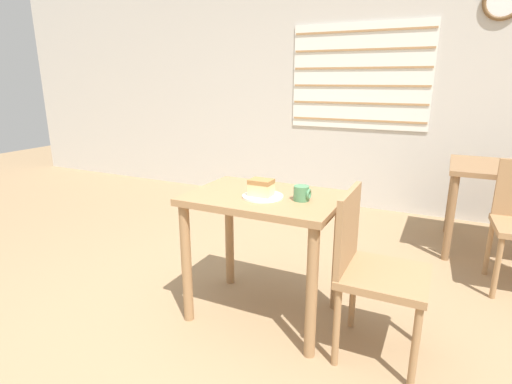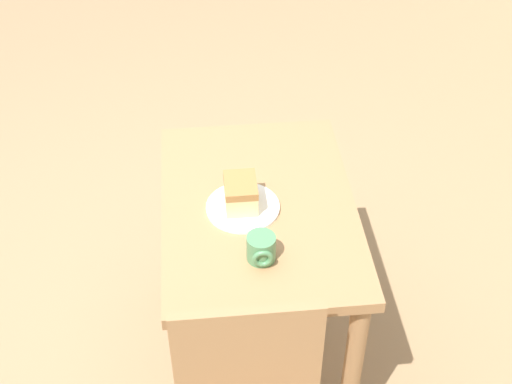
{
  "view_description": "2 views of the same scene",
  "coord_description": "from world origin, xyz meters",
  "px_view_note": "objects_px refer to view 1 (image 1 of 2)",
  "views": [
    {
      "loc": [
        1.01,
        -1.49,
        1.42
      ],
      "look_at": [
        0.09,
        0.43,
        0.82
      ],
      "focal_mm": 28.0,
      "sensor_mm": 36.0,
      "label": 1
    },
    {
      "loc": [
        1.76,
        0.35,
        2.3
      ],
      "look_at": [
        0.12,
        0.52,
        0.86
      ],
      "focal_mm": 50.0,
      "sensor_mm": 36.0,
      "label": 2
    }
  ],
  "objects_px": {
    "dining_table_near": "(264,219)",
    "coffee_mug": "(302,193)",
    "plate": "(263,196)",
    "chair_near_window": "(371,266)",
    "cake_slice": "(261,187)"
  },
  "relations": [
    {
      "from": "chair_near_window",
      "to": "cake_slice",
      "type": "height_order",
      "value": "chair_near_window"
    },
    {
      "from": "chair_near_window",
      "to": "coffee_mug",
      "type": "relative_size",
      "value": 9.46
    },
    {
      "from": "dining_table_near",
      "to": "coffee_mug",
      "type": "bearing_deg",
      "value": -3.99
    },
    {
      "from": "dining_table_near",
      "to": "chair_near_window",
      "type": "height_order",
      "value": "chair_near_window"
    },
    {
      "from": "dining_table_near",
      "to": "plate",
      "type": "xyz_separation_m",
      "value": [
        0.01,
        -0.05,
        0.15
      ]
    },
    {
      "from": "cake_slice",
      "to": "coffee_mug",
      "type": "height_order",
      "value": "cake_slice"
    },
    {
      "from": "plate",
      "to": "chair_near_window",
      "type": "bearing_deg",
      "value": -2.76
    },
    {
      "from": "coffee_mug",
      "to": "cake_slice",
      "type": "bearing_deg",
      "value": -169.86
    },
    {
      "from": "coffee_mug",
      "to": "dining_table_near",
      "type": "bearing_deg",
      "value": 176.01
    },
    {
      "from": "plate",
      "to": "coffee_mug",
      "type": "height_order",
      "value": "coffee_mug"
    },
    {
      "from": "dining_table_near",
      "to": "chair_near_window",
      "type": "distance_m",
      "value": 0.66
    },
    {
      "from": "plate",
      "to": "coffee_mug",
      "type": "relative_size",
      "value": 2.48
    },
    {
      "from": "dining_table_near",
      "to": "plate",
      "type": "relative_size",
      "value": 3.75
    },
    {
      "from": "dining_table_near",
      "to": "coffee_mug",
      "type": "xyz_separation_m",
      "value": [
        0.23,
        -0.02,
        0.19
      ]
    },
    {
      "from": "chair_near_window",
      "to": "coffee_mug",
      "type": "height_order",
      "value": "chair_near_window"
    }
  ]
}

